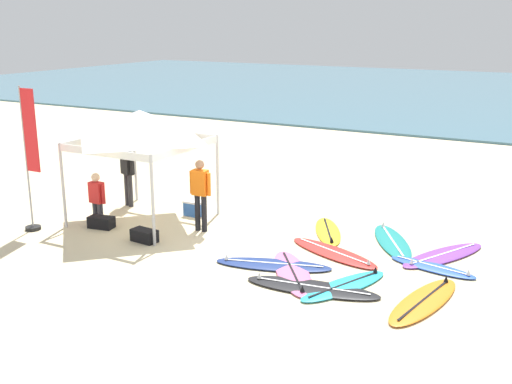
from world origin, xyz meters
name	(u,v)px	position (x,y,z in m)	size (l,w,h in m)	color
ground_plane	(240,241)	(0.00, 0.00, 0.00)	(80.00, 80.00, 0.00)	beige
sea	(484,93)	(0.00, 32.69, 0.05)	(80.00, 36.00, 0.10)	teal
canopy_tent	(140,125)	(-2.84, 0.18, 2.39)	(2.77, 2.77, 2.75)	#B7B7BC
surfboard_orange	(424,301)	(4.45, -1.20, 0.04)	(1.05, 2.47, 0.19)	orange
surfboard_teal	(392,241)	(3.06, 1.52, 0.04)	(1.70, 2.33, 0.19)	#19847F
surfboard_cyan	(344,286)	(2.97, -1.26, 0.04)	(1.36, 2.21, 0.19)	#23B2CC
surfboard_blue	(433,267)	(4.21, 0.44, 0.04)	(1.87, 0.84, 0.19)	blue
surfboard_navy	(273,265)	(1.33, -0.97, 0.04)	(2.46, 1.31, 0.19)	navy
surfboard_red	(334,253)	(2.17, 0.24, 0.04)	(2.42, 1.46, 0.19)	red
surfboard_purple	(443,255)	(4.25, 1.21, 0.04)	(1.66, 2.43, 0.19)	purple
surfboard_black	(312,287)	(2.48, -1.62, 0.04)	(2.62, 1.04, 0.19)	black
surfboard_pink	(293,273)	(1.86, -1.16, 0.04)	(1.89, 2.27, 0.19)	pink
surfboard_yellow	(328,231)	(1.53, 1.47, 0.04)	(1.44, 2.05, 0.19)	yellow
person_black	(128,170)	(-3.99, 0.97, 0.99)	(0.52, 0.33, 1.71)	#2D2D33
person_orange	(200,190)	(-1.16, 0.18, 0.99)	(0.55, 0.24, 1.71)	black
person_red	(97,194)	(-3.88, -0.35, 0.66)	(0.55, 0.24, 1.20)	#383842
banner_flag	(30,166)	(-4.61, -1.67, 1.57)	(0.60, 0.36, 3.40)	#99999E
gear_bag_near_tent	(144,236)	(-1.87, -1.05, 0.14)	(0.60, 0.32, 0.28)	black
gear_bag_by_pole	(101,222)	(-3.38, -0.79, 0.14)	(0.60, 0.32, 0.28)	black
cooler_box	(195,208)	(-1.98, 1.11, 0.20)	(0.50, 0.36, 0.39)	#2D60B7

